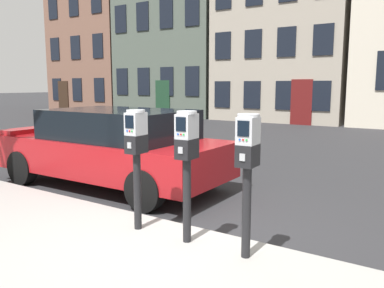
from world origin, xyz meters
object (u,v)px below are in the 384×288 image
Objects in this scene: parking_meter_near_kerb at (136,148)px; parked_car_red_compact at (112,146)px; parking_meter_twin_adjacent at (187,153)px; parking_meter_end_of_row at (248,160)px.

parking_meter_near_kerb is 0.32× the size of parked_car_red_compact.
parking_meter_end_of_row is at bearing 87.38° from parking_meter_twin_adjacent.
parking_meter_near_kerb is 0.99× the size of parking_meter_twin_adjacent.
parked_car_red_compact is at bearing -123.50° from parking_meter_twin_adjacent.
parking_meter_near_kerb is 1.43m from parking_meter_end_of_row.
parking_meter_near_kerb is 2.70m from parked_car_red_compact.
parking_meter_twin_adjacent is at bearing 87.38° from parking_meter_near_kerb.
parked_car_red_compact is (-2.80, 1.68, -0.39)m from parking_meter_twin_adjacent.
parking_meter_near_kerb is at bearing 140.27° from parked_car_red_compact.
parking_meter_end_of_row reaches higher than parking_meter_near_kerb.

